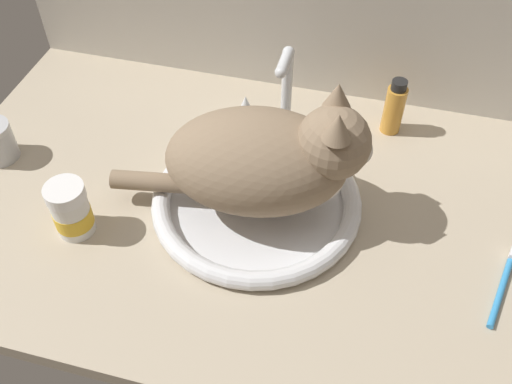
{
  "coord_description": "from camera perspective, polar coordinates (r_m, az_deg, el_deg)",
  "views": [
    {
      "loc": [
        12.45,
        -61.4,
        76.18
      ],
      "look_at": [
        -3.48,
        -0.35,
        7.0
      ],
      "focal_mm": 39.98,
      "sensor_mm": 36.0,
      "label": 1
    }
  ],
  "objects": [
    {
      "name": "backsplash_wall",
      "position": [
        1.14,
        6.45,
        15.82
      ],
      "size": [
        121.12,
        2.4,
        32.85
      ],
      "primitive_type": "cube",
      "color": "beige",
      "rests_on": "ground"
    },
    {
      "name": "pill_bottle",
      "position": [
        0.95,
        -18.01,
        -1.79
      ],
      "size": [
        6.28,
        6.28,
        9.92
      ],
      "color": "white",
      "rests_on": "countertop"
    },
    {
      "name": "sink_basin",
      "position": [
        0.96,
        0.0,
        -1.05
      ],
      "size": [
        35.25,
        35.25,
        3.11
      ],
      "color": "white",
      "rests_on": "countertop"
    },
    {
      "name": "faucet",
      "position": [
        1.07,
        2.98,
        9.32
      ],
      "size": [
        19.06,
        9.05,
        17.43
      ],
      "color": "silver",
      "rests_on": "countertop"
    },
    {
      "name": "countertop",
      "position": [
        0.97,
        2.03,
        -2.41
      ],
      "size": [
        121.12,
        68.12,
        3.0
      ],
      "primitive_type": "cube",
      "color": "#B7A88E",
      "rests_on": "ground"
    },
    {
      "name": "amber_bottle",
      "position": [
        1.1,
        13.65,
        8.2
      ],
      "size": [
        3.78,
        3.78,
        11.4
      ],
      "color": "gold",
      "rests_on": "countertop"
    },
    {
      "name": "toothbrush",
      "position": [
        0.95,
        23.55,
        -8.27
      ],
      "size": [
        5.12,
        15.96,
        1.7
      ],
      "color": "#338CD1",
      "rests_on": "countertop"
    },
    {
      "name": "cat",
      "position": [
        0.88,
        1.42,
        3.23
      ],
      "size": [
        41.59,
        23.49,
        21.09
      ],
      "color": "#8C755B",
      "rests_on": "sink_basin"
    }
  ]
}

